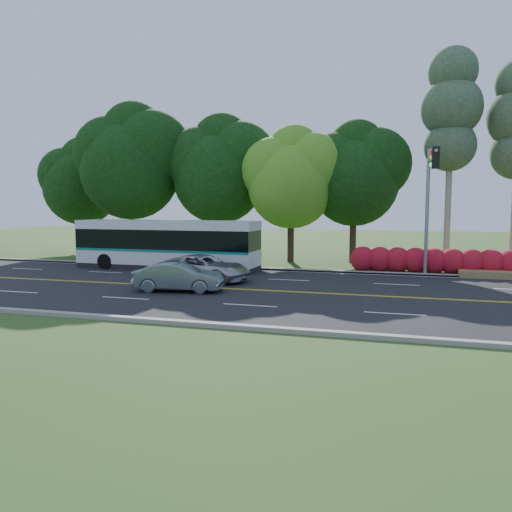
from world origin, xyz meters
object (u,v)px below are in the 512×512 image
(traffic_signal, at_px, (430,191))
(suv, at_px, (204,268))
(transit_bus, at_px, (167,245))
(sedan, at_px, (179,277))

(traffic_signal, relative_size, suv, 1.43)
(transit_bus, xyz_separation_m, suv, (4.02, -3.87, -0.80))
(traffic_signal, xyz_separation_m, suv, (-11.12, -3.47, -3.97))
(sedan, bearing_deg, transit_bus, 21.35)
(traffic_signal, height_order, suv, traffic_signal)
(suv, bearing_deg, transit_bus, 55.45)
(transit_bus, relative_size, sedan, 2.85)
(sedan, bearing_deg, traffic_signal, -67.21)
(traffic_signal, xyz_separation_m, sedan, (-11.03, -6.73, -3.99))
(transit_bus, bearing_deg, traffic_signal, -0.01)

